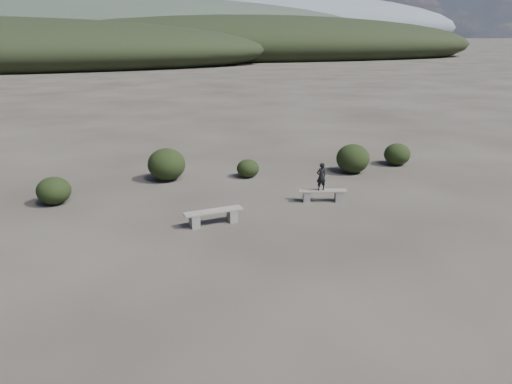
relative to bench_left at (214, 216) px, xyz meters
name	(u,v)px	position (x,y,z in m)	size (l,w,h in m)	color
ground	(299,275)	(1.20, -4.02, -0.28)	(1200.00, 1200.00, 0.00)	#312C26
bench_left	(214,216)	(0.00, 0.00, 0.00)	(1.90, 0.59, 0.47)	slate
bench_right	(323,195)	(4.20, 0.99, -0.02)	(1.73, 0.82, 0.43)	slate
seated_person	(321,177)	(4.13, 1.01, 0.64)	(0.36, 0.24, 0.99)	black
shrub_a	(54,191)	(-4.84, 3.68, 0.20)	(1.18, 1.18, 0.96)	black
shrub_b	(167,164)	(-0.64, 5.48, 0.37)	(1.53, 1.53, 1.31)	black
shrub_c	(248,168)	(2.62, 4.86, 0.09)	(0.93, 0.93, 0.75)	black
shrub_d	(353,159)	(7.11, 4.16, 0.34)	(1.42, 1.42, 1.24)	black
shrub_e	(397,154)	(9.68, 4.73, 0.21)	(1.18, 1.18, 0.98)	black
mountain_ridges	(81,26)	(-6.28, 335.05, 10.55)	(500.00, 400.00, 56.00)	black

